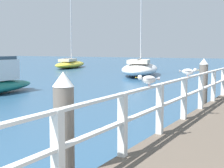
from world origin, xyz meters
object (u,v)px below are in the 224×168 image
(seagull_foreground, at_px, (148,79))
(dock_piling_near, at_px, (64,138))
(seagull_background, at_px, (188,71))
(dock_piling_far, at_px, (203,85))
(boat_0, at_px, (140,68))
(boat_1, at_px, (70,64))

(seagull_foreground, bearing_deg, dock_piling_near, 120.01)
(seagull_background, bearing_deg, dock_piling_far, 177.54)
(seagull_background, height_order, boat_0, boat_0)
(dock_piling_far, bearing_deg, dock_piling_near, -90.00)
(dock_piling_far, relative_size, seagull_foreground, 4.64)
(boat_1, bearing_deg, seagull_background, -65.73)
(seagull_background, relative_size, boat_1, 0.04)
(boat_1, bearing_deg, dock_piling_far, -62.04)
(boat_0, bearing_deg, dock_piling_near, -86.58)
(seagull_background, distance_m, boat_1, 30.66)
(dock_piling_near, xyz_separation_m, dock_piling_far, (0.00, 7.61, 0.00))
(dock_piling_far, height_order, seagull_background, dock_piling_far)
(dock_piling_near, relative_size, seagull_background, 3.82)
(dock_piling_far, relative_size, seagull_background, 3.82)
(dock_piling_near, xyz_separation_m, boat_0, (-8.44, 21.12, -0.35))
(seagull_foreground, relative_size, boat_1, 0.04)
(boat_1, bearing_deg, dock_piling_near, -71.26)
(boat_0, bearing_deg, boat_1, 133.57)
(dock_piling_far, xyz_separation_m, boat_0, (-8.44, 13.51, -0.35))
(seagull_foreground, bearing_deg, seagull_background, -49.74)
(seagull_foreground, height_order, seagull_background, same)
(dock_piling_near, distance_m, seagull_foreground, 2.14)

